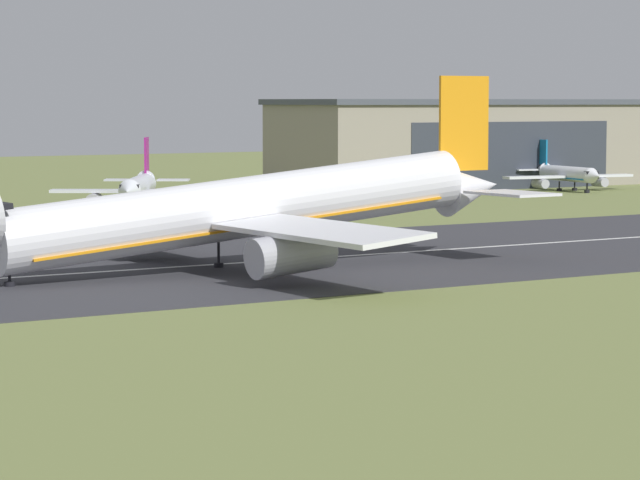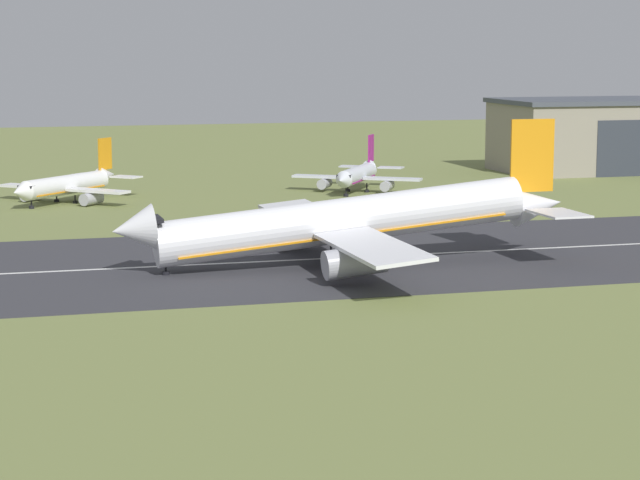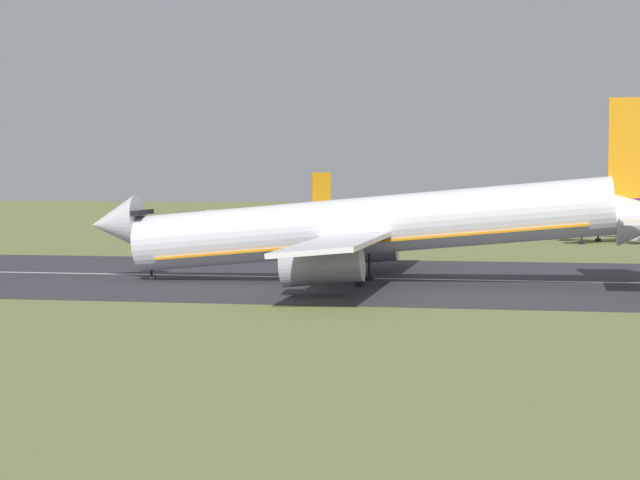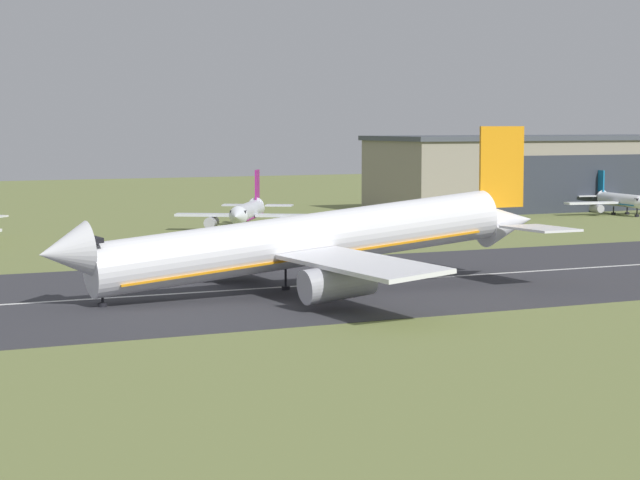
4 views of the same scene
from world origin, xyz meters
name	(u,v)px [view 4 (image 4 of 4)]	position (x,y,z in m)	size (l,w,h in m)	color
runway_strip	(345,283)	(0.00, 128.18, 0.03)	(401.78, 46.87, 0.06)	#333338
runway_centreline	(345,283)	(0.00, 128.18, 0.07)	(361.60, 0.70, 0.01)	silver
hangar_building	(539,172)	(87.63, 214.55, 7.29)	(68.25, 23.59, 14.54)	gray
airplane_landing	(306,242)	(-7.10, 123.01, 5.13)	(54.25, 48.33, 16.51)	white
airplane_parked_west	(620,200)	(92.03, 195.11, 2.64)	(22.90, 18.86, 7.99)	silver
airplane_parked_east	(248,212)	(16.18, 192.89, 2.91)	(21.35, 22.25, 9.30)	silver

